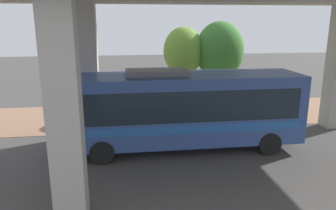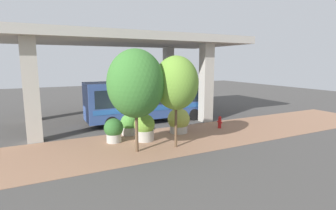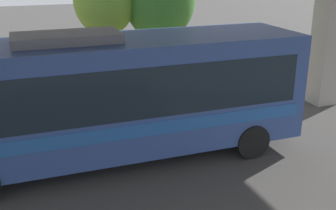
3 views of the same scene
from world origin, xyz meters
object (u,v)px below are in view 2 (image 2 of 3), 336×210
(street_tree_far, at_px, (176,83))
(planter_front, at_px, (114,130))
(planter_back, at_px, (144,128))
(street_tree_near, at_px, (136,84))
(fire_hydrant, at_px, (220,122))
(planter_extra, at_px, (129,125))
(planter_middle, at_px, (179,121))
(bus, at_px, (151,98))

(street_tree_far, bearing_deg, planter_front, 49.29)
(planter_back, height_order, street_tree_near, street_tree_near)
(fire_hydrant, xyz_separation_m, street_tree_near, (-2.19, 7.42, 3.35))
(planter_extra, bearing_deg, fire_hydrant, -101.59)
(fire_hydrant, bearing_deg, planter_middle, 85.10)
(street_tree_far, bearing_deg, street_tree_near, 83.57)
(planter_middle, bearing_deg, planter_extra, 71.87)
(planter_extra, bearing_deg, street_tree_far, -157.21)
(planter_extra, height_order, street_tree_near, street_tree_near)
(planter_front, relative_size, planter_middle, 0.86)
(bus, distance_m, planter_middle, 4.40)
(fire_hydrant, height_order, street_tree_far, street_tree_far)
(fire_hydrant, relative_size, planter_back, 0.54)
(fire_hydrant, xyz_separation_m, planter_front, (0.13, 8.10, 0.31))
(planter_middle, distance_m, street_tree_near, 5.58)
(bus, relative_size, planter_extra, 7.36)
(planter_back, xyz_separation_m, street_tree_far, (-2.08, -1.16, 2.94))
(planter_back, bearing_deg, planter_front, 74.66)
(planter_front, relative_size, planter_back, 0.88)
(planter_extra, xyz_separation_m, street_tree_far, (-3.83, -1.61, 3.08))
(planter_middle, xyz_separation_m, street_tree_near, (-2.48, 4.03, 2.96))
(bus, bearing_deg, street_tree_near, 151.05)
(street_tree_near, bearing_deg, planter_back, -32.77)
(planter_front, distance_m, planter_back, 1.92)
(planter_middle, distance_m, planter_extra, 3.49)
(bus, relative_size, street_tree_near, 1.87)
(fire_hydrant, distance_m, planter_front, 8.11)
(planter_middle, distance_m, planter_back, 2.94)
(planter_front, distance_m, planter_middle, 4.71)
(fire_hydrant, bearing_deg, street_tree_near, 106.46)
(bus, height_order, street_tree_far, street_tree_far)
(planter_front, bearing_deg, bus, -44.99)
(bus, relative_size, fire_hydrant, 11.31)
(bus, bearing_deg, planter_front, 135.01)
(bus, xyz_separation_m, fire_hydrant, (-4.54, -3.70, -1.51))
(planter_middle, bearing_deg, planter_back, 103.13)
(street_tree_far, bearing_deg, bus, -11.30)
(planter_back, bearing_deg, planter_middle, -76.87)
(planter_back, relative_size, planter_extra, 1.20)
(planter_extra, bearing_deg, street_tree_near, 168.66)
(street_tree_near, bearing_deg, street_tree_far, -96.43)
(street_tree_far, bearing_deg, planter_extra, 22.79)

